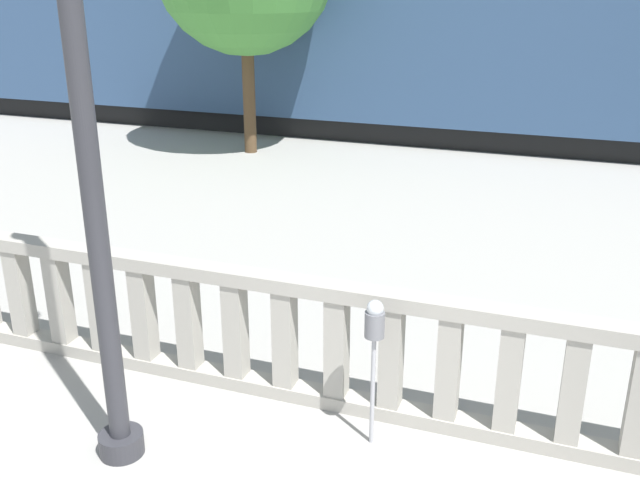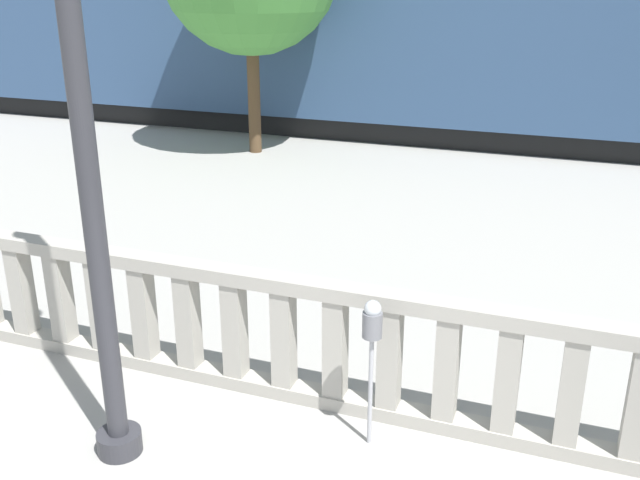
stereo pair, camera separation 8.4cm
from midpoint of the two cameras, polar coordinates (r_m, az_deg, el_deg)
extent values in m
cube|color=#9E998E|center=(6.96, 7.38, -13.74)|extent=(12.93, 0.24, 0.14)
cube|color=#9E998E|center=(6.39, 7.85, -5.12)|extent=(12.93, 0.24, 0.14)
cube|color=#9E998E|center=(8.66, -23.11, -3.80)|extent=(0.20, 0.20, 1.02)
cube|color=#9E998E|center=(8.32, -20.39, -4.39)|extent=(0.20, 0.20, 1.02)
cube|color=#9E998E|center=(8.01, -17.44, -5.02)|extent=(0.20, 0.20, 1.02)
cube|color=#9E998E|center=(7.71, -14.24, -5.68)|extent=(0.20, 0.20, 1.02)
cube|color=#9E998E|center=(7.45, -10.80, -6.38)|extent=(0.20, 0.20, 1.02)
cube|color=#9E998E|center=(7.21, -7.11, -7.09)|extent=(0.20, 0.20, 1.02)
cube|color=#9E998E|center=(7.01, -3.18, -7.82)|extent=(0.20, 0.20, 1.02)
cube|color=#9E998E|center=(6.84, 0.99, -8.55)|extent=(0.20, 0.20, 1.02)
cube|color=#9E998E|center=(6.71, 5.36, -9.27)|extent=(0.20, 0.20, 1.02)
cube|color=#9E998E|center=(6.62, 9.89, -9.95)|extent=(0.20, 0.20, 1.02)
cube|color=#9E998E|center=(6.57, 14.53, -10.59)|extent=(0.20, 0.20, 1.02)
cube|color=#9E998E|center=(6.57, 19.23, -11.16)|extent=(0.20, 0.20, 1.02)
cylinder|color=#2D2D33|center=(6.75, -15.95, -15.36)|extent=(0.39, 0.39, 0.20)
cylinder|color=#2D2D33|center=(5.63, -18.75, 8.76)|extent=(0.18, 0.18, 5.45)
cylinder|color=#99999E|center=(6.41, 3.85, -11.93)|extent=(0.04, 0.04, 1.07)
cylinder|color=slate|center=(6.09, 4.00, -6.76)|extent=(0.17, 0.17, 0.23)
sphere|color=#B2B7BC|center=(6.02, 4.03, -5.48)|extent=(0.15, 0.15, 0.15)
cube|color=black|center=(19.32, 2.47, 9.45)|extent=(25.00, 2.35, 0.55)
cube|color=navy|center=(19.06, 2.55, 14.68)|extent=(25.51, 2.93, 2.99)
cube|color=black|center=(29.08, 10.51, 12.86)|extent=(26.01, 2.33, 0.55)
cube|color=brown|center=(28.91, 10.74, 16.29)|extent=(26.55, 2.92, 2.94)
cylinder|color=#4C3823|center=(16.91, -5.85, 11.52)|extent=(0.29, 0.29, 2.72)
camera|label=1|loc=(0.04, -90.32, -0.12)|focal=40.00mm
camera|label=2|loc=(0.04, 89.68, 0.12)|focal=40.00mm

